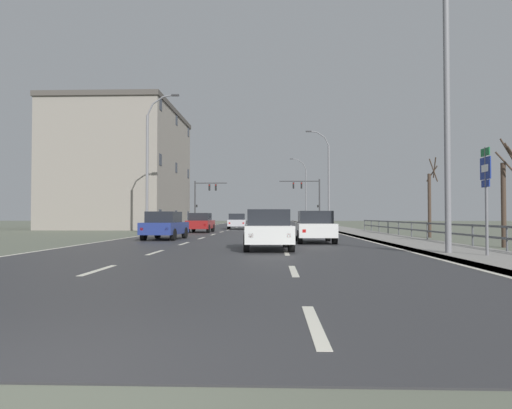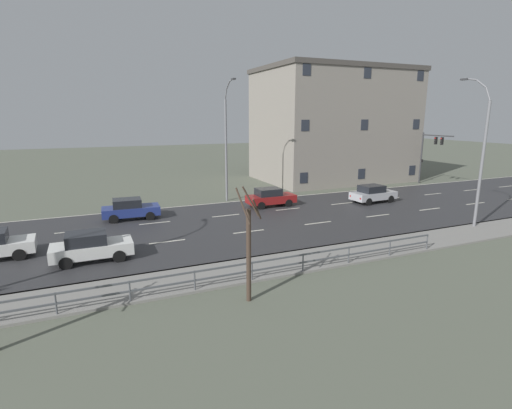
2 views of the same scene
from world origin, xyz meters
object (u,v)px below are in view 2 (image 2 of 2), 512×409
object	(u,v)px
traffic_signal_left	(429,150)
car_mid_centre	(270,197)
street_lamp_midground	(481,156)
car_far_right	(91,246)
car_far_left	(130,209)
brick_building	(333,125)
car_near_left	(373,194)
street_lamp_left_bank	(227,144)

from	to	relation	value
traffic_signal_left	car_mid_centre	bearing A→B (deg)	-81.91
street_lamp_midground	car_far_right	xyz separation A→B (m)	(-3.52, -24.36, -4.14)
car_far_left	brick_building	world-z (taller)	brick_building
car_far_left	car_near_left	bearing A→B (deg)	85.97
car_mid_centre	brick_building	distance (m)	17.93
car_far_left	car_mid_centre	bearing A→B (deg)	91.72
traffic_signal_left	car_mid_centre	xyz separation A→B (m)	(2.96, -20.85, -3.11)
street_lamp_left_bank	street_lamp_midground	bearing A→B (deg)	40.56
car_far_right	car_far_left	distance (m)	8.58
car_far_right	car_mid_centre	world-z (taller)	same
traffic_signal_left	car_near_left	bearing A→B (deg)	-66.20
traffic_signal_left	brick_building	size ratio (longest dim) A/B	0.33
traffic_signal_left	brick_building	distance (m)	11.11
brick_building	traffic_signal_left	bearing A→B (deg)	44.65
car_mid_centre	car_near_left	distance (m)	9.31
car_far_right	car_mid_centre	xyz separation A→B (m)	(-7.87, 14.28, 0.00)
street_lamp_left_bank	car_near_left	distance (m)	13.73
street_lamp_left_bank	traffic_signal_left	size ratio (longest dim) A/B	1.84
street_lamp_left_bank	car_near_left	bearing A→B (deg)	63.84
car_far_left	car_near_left	size ratio (longest dim) A/B	1.00
brick_building	street_lamp_left_bank	bearing A→B (deg)	-65.80
car_far_right	car_far_left	bearing A→B (deg)	160.57
street_lamp_left_bank	car_near_left	size ratio (longest dim) A/B	2.52
traffic_signal_left	car_far_right	world-z (taller)	traffic_signal_left
traffic_signal_left	car_far_right	size ratio (longest dim) A/B	1.40
car_near_left	street_lamp_left_bank	bearing A→B (deg)	-119.13
traffic_signal_left	car_far_left	bearing A→B (deg)	-85.17
traffic_signal_left	car_far_right	bearing A→B (deg)	-72.86
traffic_signal_left	brick_building	xyz separation A→B (m)	(-7.68, -7.59, 2.59)
brick_building	car_far_left	bearing A→B (deg)	-67.14
car_mid_centre	car_far_left	size ratio (longest dim) A/B	0.98
street_lamp_midground	car_mid_centre	size ratio (longest dim) A/B	2.45
car_mid_centre	brick_building	bearing A→B (deg)	129.35
car_mid_centre	street_lamp_left_bank	bearing A→B (deg)	-142.24
street_lamp_midground	car_near_left	size ratio (longest dim) A/B	2.41
car_mid_centre	car_near_left	world-z (taller)	same
street_lamp_left_bank	car_mid_centre	bearing A→B (deg)	37.18
traffic_signal_left	car_near_left	xyz separation A→B (m)	(5.21, -11.81, -3.11)
car_mid_centre	car_far_left	distance (m)	11.44
car_far_right	car_far_left	world-z (taller)	same
traffic_signal_left	car_far_right	distance (m)	36.89
traffic_signal_left	car_far_left	size ratio (longest dim) A/B	1.37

